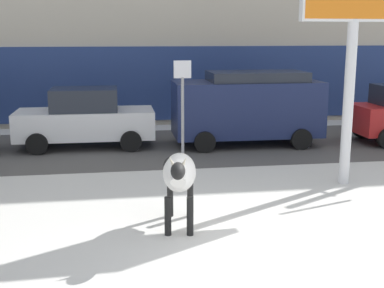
{
  "coord_description": "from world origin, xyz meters",
  "views": [
    {
      "loc": [
        -2.29,
        -7.71,
        3.49
      ],
      "look_at": [
        -0.55,
        3.35,
        1.1
      ],
      "focal_mm": 48.69,
      "sensor_mm": 36.0,
      "label": 1
    }
  ],
  "objects_px": {
    "cow_holstein": "(179,174)",
    "car_navy_van": "(247,106)",
    "pedestrian_near_billboard": "(313,102)",
    "car_white_sedan": "(85,118)",
    "street_sign": "(183,106)"
  },
  "relations": [
    {
      "from": "cow_holstein",
      "to": "pedestrian_near_billboard",
      "type": "distance_m",
      "value": 12.09
    },
    {
      "from": "car_white_sedan",
      "to": "cow_holstein",
      "type": "bearing_deg",
      "value": -74.81
    },
    {
      "from": "cow_holstein",
      "to": "car_navy_van",
      "type": "height_order",
      "value": "car_navy_van"
    },
    {
      "from": "pedestrian_near_billboard",
      "to": "car_white_sedan",
      "type": "bearing_deg",
      "value": -161.36
    },
    {
      "from": "pedestrian_near_billboard",
      "to": "street_sign",
      "type": "relative_size",
      "value": 0.61
    },
    {
      "from": "car_white_sedan",
      "to": "street_sign",
      "type": "xyz_separation_m",
      "value": [
        2.6,
        -3.21,
        0.76
      ]
    },
    {
      "from": "cow_holstein",
      "to": "car_navy_van",
      "type": "bearing_deg",
      "value": 65.6
    },
    {
      "from": "cow_holstein",
      "to": "pedestrian_near_billboard",
      "type": "xyz_separation_m",
      "value": [
        6.61,
        10.12,
        -0.12
      ]
    },
    {
      "from": "car_white_sedan",
      "to": "pedestrian_near_billboard",
      "type": "height_order",
      "value": "car_white_sedan"
    },
    {
      "from": "car_white_sedan",
      "to": "car_navy_van",
      "type": "bearing_deg",
      "value": -4.69
    },
    {
      "from": "car_white_sedan",
      "to": "car_navy_van",
      "type": "relative_size",
      "value": 0.91
    },
    {
      "from": "cow_holstein",
      "to": "pedestrian_near_billboard",
      "type": "relative_size",
      "value": 1.12
    },
    {
      "from": "cow_holstein",
      "to": "car_white_sedan",
      "type": "relative_size",
      "value": 0.46
    },
    {
      "from": "car_white_sedan",
      "to": "car_navy_van",
      "type": "distance_m",
      "value": 5.08
    },
    {
      "from": "car_navy_van",
      "to": "pedestrian_near_billboard",
      "type": "height_order",
      "value": "car_navy_van"
    }
  ]
}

